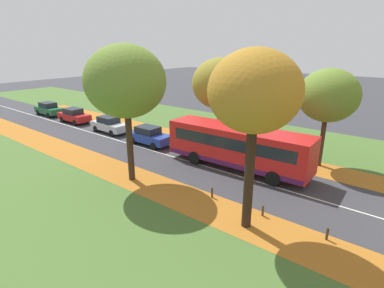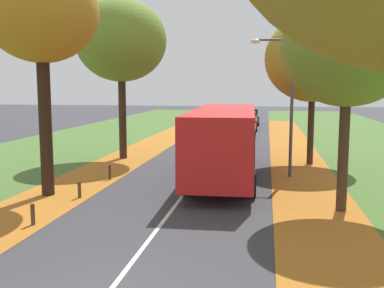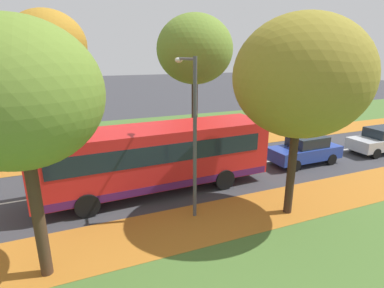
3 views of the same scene
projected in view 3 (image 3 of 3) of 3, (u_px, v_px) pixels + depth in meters
The scene contains 14 objects.
grass_verge_left at pixel (215, 127), 26.17m from camera, with size 12.00×90.00×0.01m, color #476B2D.
leaf_litter_left at pixel (166, 149), 19.90m from camera, with size 2.80×60.00×0.00m, color #B26B23.
leaf_litter_right at pixel (237, 215), 11.76m from camera, with size 2.80×60.00×0.00m, color #B26B23.
road_centre_line at pixel (284, 159), 18.03m from camera, with size 0.12×80.00×0.01m, color silver.
tree_left_near at pixel (48, 46), 15.97m from camera, with size 4.01×4.01×8.37m.
tree_left_mid at pixel (195, 50), 19.05m from camera, with size 4.86×4.86×8.55m.
tree_right_near at pixel (18, 95), 7.16m from camera, with size 4.06×4.06×6.97m.
tree_right_mid at pixel (301, 77), 10.47m from camera, with size 4.78×4.78×7.45m.
bollard_fourth at pixel (58, 163), 16.49m from camera, with size 0.12×0.12×0.59m, color #4C3823.
bollard_fifth at pixel (116, 156), 17.66m from camera, with size 0.12×0.12×0.64m, color #4C3823.
streetlamp_right at pixel (191, 120), 10.94m from camera, with size 1.89×0.28×6.00m.
bus at pixel (156, 155), 13.48m from camera, with size 2.90×10.48×2.98m.
car_blue_lead at pixel (305, 150), 17.12m from camera, with size 1.83×4.22×1.62m.
car_silver_following at pixel (381, 140), 19.08m from camera, with size 1.80×4.21×1.62m.
Camera 3 is at (13.59, 8.37, 6.05)m, focal length 28.00 mm.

